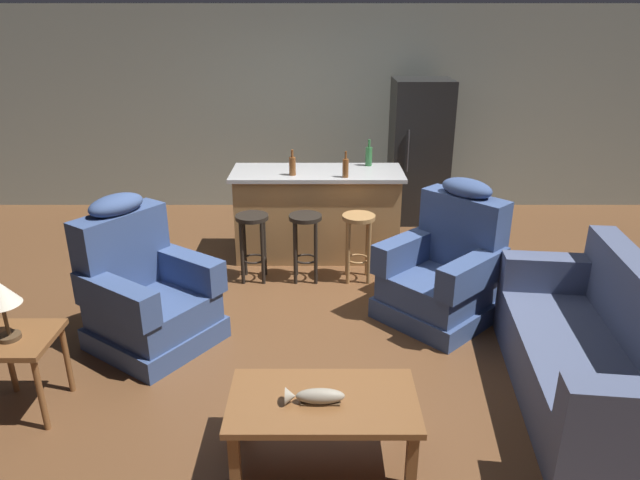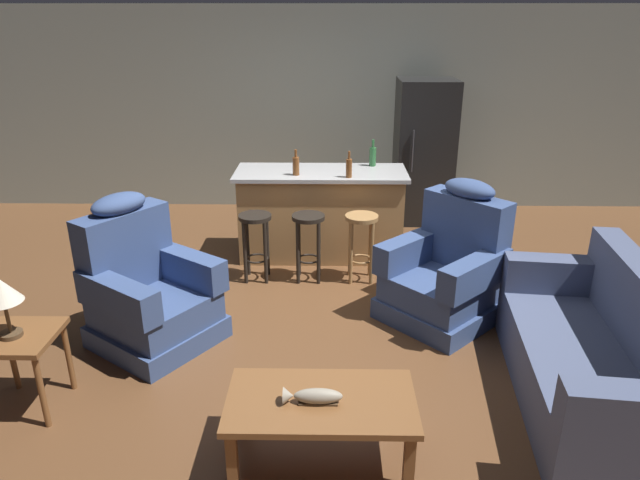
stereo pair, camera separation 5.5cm
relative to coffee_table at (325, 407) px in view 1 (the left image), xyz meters
name	(u,v)px [view 1 (the left image)]	position (x,y,z in m)	size (l,w,h in m)	color
ground_plane	(318,314)	(-0.05, 1.75, -0.36)	(12.00, 12.00, 0.00)	brown
back_wall	(320,110)	(-0.05, 4.87, 0.94)	(12.00, 0.05, 2.60)	#939E93
coffee_table	(325,407)	(0.00, 0.00, 0.00)	(1.10, 0.60, 0.42)	brown
fish_figurine	(316,396)	(-0.05, -0.03, 0.10)	(0.34, 0.10, 0.10)	#4C3823
couch	(597,356)	(1.84, 0.56, -0.02)	(1.05, 1.98, 0.94)	#4C5675
recliner_near_lamp	(147,293)	(-1.41, 1.33, 0.06)	(1.17, 1.17, 1.20)	#384C7A
recliner_near_island	(447,271)	(1.06, 1.75, 0.06)	(1.19, 1.19, 1.20)	#384C7A
end_table	(21,350)	(-1.97, 0.45, 0.10)	(0.48, 0.48, 0.56)	brown
table_lamp	(2,295)	(-2.00, 0.43, 0.50)	(0.24, 0.24, 0.41)	#4C3823
kitchen_island	(319,214)	(-0.05, 3.10, 0.11)	(1.80, 0.70, 0.95)	#AD7F4C
bar_stool_left	(255,235)	(-0.68, 2.47, 0.11)	(0.32, 0.32, 0.68)	black
bar_stool_middle	(307,235)	(-0.16, 2.47, 0.11)	(0.32, 0.32, 0.68)	black
bar_stool_right	(360,235)	(0.36, 2.47, 0.11)	(0.32, 0.32, 0.68)	#A87A47
refrigerator	(421,152)	(1.22, 4.30, 0.52)	(0.70, 0.69, 1.76)	black
bottle_tall_green	(371,156)	(0.51, 3.33, 0.69)	(0.07, 0.07, 0.29)	#2D6B38
bottle_short_amber	(347,167)	(0.24, 2.85, 0.69)	(0.06, 0.06, 0.27)	brown
bottle_wine_dark	(294,166)	(-0.30, 2.94, 0.69)	(0.07, 0.07, 0.26)	brown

